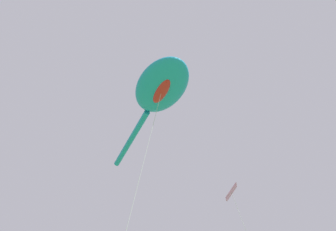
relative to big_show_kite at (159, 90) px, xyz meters
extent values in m
ellipsoid|color=#1E8CBF|center=(-0.06, -0.33, 0.03)|extent=(3.93, 5.35, 1.15)
cylinder|color=#1E8CBF|center=(0.96, 5.29, -0.14)|extent=(1.57, 6.51, 0.41)
ellipsoid|color=red|center=(-0.06, -0.33, -0.48)|extent=(1.12, 2.24, 0.41)
cylinder|color=#B2B2B7|center=(-1.03, 0.89, -9.43)|extent=(1.97, 2.46, 17.79)
cube|color=pink|center=(5.69, 0.36, -5.43)|extent=(1.13, 1.49, 1.20)
camera|label=1|loc=(-8.15, -12.62, -16.94)|focal=37.12mm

